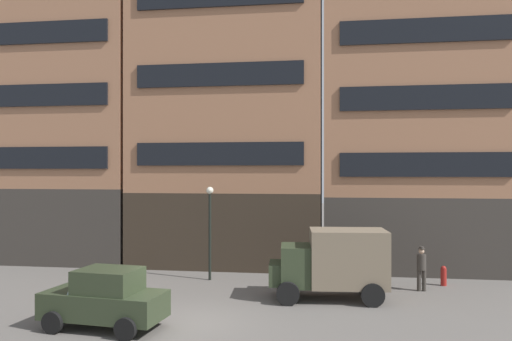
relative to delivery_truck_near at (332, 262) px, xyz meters
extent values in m
plane|color=#605B56|center=(-4.72, -3.52, -1.42)|extent=(120.00, 120.00, 0.00)
cube|color=#38332D|center=(-14.17, 6.95, 0.53)|extent=(7.80, 5.15, 3.91)
cube|color=#9E6B4C|center=(-14.17, 6.95, 8.77)|extent=(7.80, 5.15, 12.57)
cube|color=black|center=(-14.17, 4.32, 4.06)|extent=(6.55, 0.12, 1.10)
cube|color=black|center=(-14.17, 4.32, 7.20)|extent=(6.55, 0.12, 1.10)
cube|color=black|center=(-14.17, 4.32, 10.35)|extent=(6.55, 0.12, 1.10)
cube|color=#33281E|center=(-5.30, 6.95, 0.45)|extent=(9.63, 5.15, 3.74)
cube|color=#9E6B4C|center=(-5.30, 6.95, 7.99)|extent=(9.63, 5.15, 11.34)
cube|color=black|center=(-5.30, 4.32, 4.21)|extent=(8.09, 0.12, 1.10)
cube|color=black|center=(-5.30, 4.32, 7.99)|extent=(8.09, 0.12, 1.10)
cube|color=#38332D|center=(4.14, 6.95, 0.37)|extent=(8.96, 5.15, 3.60)
cube|color=#9E6B4C|center=(4.14, 6.95, 8.21)|extent=(8.96, 5.15, 12.07)
cube|color=black|center=(4.14, 4.32, 3.68)|extent=(7.53, 0.12, 1.10)
cube|color=black|center=(4.14, 4.32, 6.70)|extent=(7.53, 0.12, 1.10)
cube|color=black|center=(4.14, 4.32, 9.72)|extent=(7.53, 0.12, 1.10)
cube|color=#2D3823|center=(-1.21, -0.09, -0.15)|extent=(1.53, 1.80, 1.50)
cube|color=#2D3823|center=(-1.91, -0.15, -0.45)|extent=(1.01, 1.51, 0.80)
cube|color=#756651|center=(0.58, 0.05, 0.15)|extent=(2.94, 2.11, 2.10)
cube|color=silver|center=(-1.66, -0.13, 0.10)|extent=(0.30, 1.37, 0.64)
cylinder|color=black|center=(-1.59, -1.08, -1.00)|extent=(0.85, 0.28, 0.84)
cylinder|color=black|center=(-1.73, 0.82, -1.00)|extent=(0.85, 0.28, 0.84)
cylinder|color=black|center=(1.40, -0.84, -1.00)|extent=(0.85, 0.28, 0.84)
cylinder|color=black|center=(1.26, 1.05, -1.00)|extent=(0.85, 0.28, 0.84)
cube|color=#2D3823|center=(-6.95, -4.45, -0.69)|extent=(3.86, 2.02, 0.80)
cube|color=#2D3823|center=(-6.81, -4.47, 0.06)|extent=(1.95, 1.64, 0.70)
cube|color=silver|center=(-7.65, -4.37, -0.07)|extent=(0.48, 1.34, 0.56)
cylinder|color=black|center=(-8.24, -5.15, -1.09)|extent=(0.68, 0.26, 0.66)
cylinder|color=black|center=(-8.05, -3.48, -1.09)|extent=(0.68, 0.26, 0.66)
cylinder|color=black|center=(-5.86, -5.42, -1.09)|extent=(0.68, 0.26, 0.66)
cylinder|color=black|center=(-5.67, -3.76, -1.09)|extent=(0.68, 0.26, 0.66)
cylinder|color=#38332D|center=(3.45, 1.84, -1.00)|extent=(0.16, 0.16, 0.85)
cylinder|color=#38332D|center=(3.65, 1.84, -1.00)|extent=(0.16, 0.16, 0.85)
cylinder|color=#38332D|center=(3.55, 1.84, -0.26)|extent=(0.40, 0.40, 0.62)
sphere|color=tan|center=(3.55, 1.84, 0.18)|extent=(0.22, 0.22, 0.22)
cylinder|color=#38332D|center=(3.55, 1.84, 0.28)|extent=(0.28, 0.28, 0.02)
cylinder|color=#38332D|center=(3.55, 1.84, 0.33)|extent=(0.18, 0.18, 0.09)
cylinder|color=black|center=(-5.33, 2.64, 0.48)|extent=(0.12, 0.12, 3.80)
sphere|color=silver|center=(-5.33, 2.64, 2.54)|extent=(0.32, 0.32, 0.32)
cylinder|color=maroon|center=(4.65, 2.95, -1.07)|extent=(0.24, 0.24, 0.70)
sphere|color=maroon|center=(4.65, 2.95, -0.70)|extent=(0.22, 0.22, 0.22)
camera|label=1|loc=(-0.20, -18.88, 3.39)|focal=34.99mm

